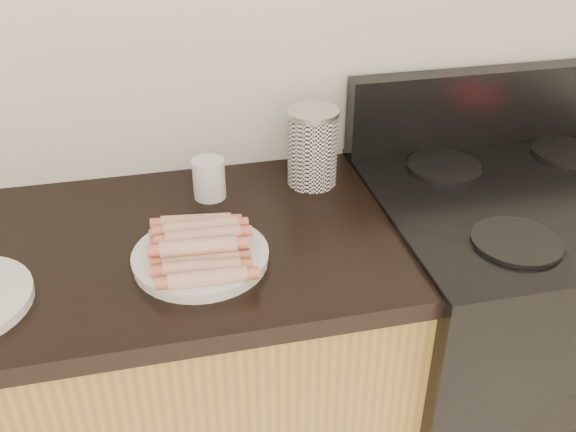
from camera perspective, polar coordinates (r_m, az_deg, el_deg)
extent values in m
cube|color=silver|center=(1.47, -10.24, 18.11)|extent=(4.00, 0.04, 2.60)
cube|color=black|center=(1.83, 19.01, -10.78)|extent=(0.76, 0.65, 0.90)
cube|color=black|center=(1.57, 21.83, 1.71)|extent=(0.76, 0.65, 0.01)
cube|color=black|center=(1.75, 17.60, 9.26)|extent=(0.76, 0.06, 0.20)
cylinder|color=black|center=(1.36, 19.65, -2.15)|extent=(0.18, 0.18, 0.01)
cylinder|color=black|center=(1.61, 13.70, 4.34)|extent=(0.18, 0.18, 0.01)
cylinder|color=black|center=(1.78, 23.63, 5.21)|extent=(0.18, 0.18, 0.01)
cylinder|color=white|center=(1.26, -7.75, -3.76)|extent=(0.34, 0.34, 0.02)
cylinder|color=#943434|center=(1.16, -7.30, -5.53)|extent=(0.14, 0.04, 0.03)
cylinder|color=#943434|center=(1.19, -7.48, -4.60)|extent=(0.14, 0.04, 0.03)
cylinder|color=#943434|center=(1.22, -7.66, -3.71)|extent=(0.14, 0.04, 0.03)
cylinder|color=#943434|center=(1.24, -7.83, -2.86)|extent=(0.14, 0.04, 0.03)
cylinder|color=#943434|center=(1.27, -7.99, -2.04)|extent=(0.14, 0.04, 0.03)
cylinder|color=#943434|center=(1.30, -8.15, -1.26)|extent=(0.14, 0.04, 0.03)
cylinder|color=#943434|center=(1.33, -8.29, -0.51)|extent=(0.14, 0.04, 0.03)
cylinder|color=#943434|center=(1.20, -7.75, -2.69)|extent=(0.14, 0.04, 0.03)
cylinder|color=#943434|center=(1.23, -7.92, -1.85)|extent=(0.14, 0.04, 0.03)
cylinder|color=#943434|center=(1.26, -8.08, -1.05)|extent=(0.14, 0.04, 0.03)
cylinder|color=white|center=(1.49, 2.18, 5.92)|extent=(0.11, 0.11, 0.17)
cylinder|color=silver|center=(1.45, 2.25, 9.19)|extent=(0.12, 0.12, 0.01)
cylinder|color=white|center=(1.46, -7.03, 3.31)|extent=(0.10, 0.10, 0.09)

